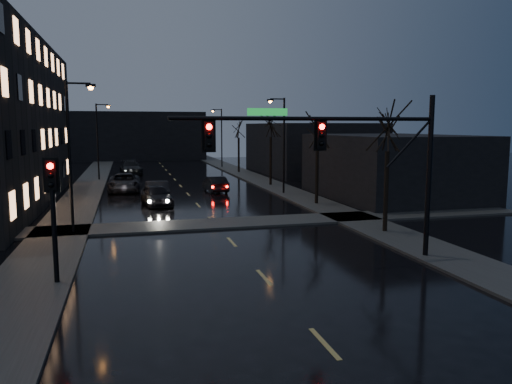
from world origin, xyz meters
TOP-DOWN VIEW (x-y plane):
  - ground at (0.00, 0.00)m, footprint 160.00×160.00m
  - sidewalk_left at (-8.50, 35.00)m, footprint 3.00×140.00m
  - sidewalk_right at (8.50, 35.00)m, footprint 3.00×140.00m
  - sidewalk_cross at (0.00, 18.50)m, footprint 40.00×3.00m
  - commercial_right_near at (15.50, 26.00)m, footprint 10.00×14.00m
  - commercial_right_far at (17.00, 48.00)m, footprint 12.00×18.00m
  - far_block at (-3.00, 78.00)m, footprint 22.00×10.00m
  - signal_mast at (3.85, 9.00)m, footprint 11.11×0.41m
  - signal_pole_left at (-7.50, 8.99)m, footprint 0.35×0.41m
  - tree_near at (8.40, 14.00)m, footprint 3.52×3.52m
  - tree_mid_a at (8.40, 24.00)m, footprint 3.30×3.30m
  - tree_mid_b at (8.40, 36.00)m, footprint 3.74×3.74m
  - tree_far at (8.40, 50.00)m, footprint 3.43×3.43m
  - streetlight_l_near at (-7.58, 18.00)m, footprint 1.53×0.28m
  - streetlight_l_far at (-7.58, 45.00)m, footprint 1.53×0.28m
  - streetlight_r_mid at (7.58, 30.00)m, footprint 1.53×0.28m
  - streetlight_r_far at (7.58, 58.00)m, footprint 1.53×0.28m
  - oncoming_car_a at (-2.93, 26.44)m, footprint 2.38×4.73m
  - oncoming_car_b at (-2.73, 28.30)m, footprint 1.71×4.69m
  - oncoming_car_c at (-5.20, 35.12)m, footprint 2.77×5.80m
  - oncoming_car_d at (-4.47, 51.17)m, footprint 2.86×5.81m
  - lead_car at (2.47, 32.86)m, footprint 1.76×4.26m

SIDE VIEW (x-z plane):
  - ground at x=0.00m, z-range 0.00..0.00m
  - sidewalk_left at x=-8.50m, z-range 0.00..0.12m
  - sidewalk_right at x=8.50m, z-range 0.00..0.12m
  - sidewalk_cross at x=0.00m, z-range 0.00..0.12m
  - lead_car at x=2.47m, z-range 0.00..1.37m
  - oncoming_car_b at x=-2.73m, z-range 0.00..1.54m
  - oncoming_car_a at x=-2.93m, z-range 0.00..1.54m
  - oncoming_car_c at x=-5.20m, z-range 0.00..1.60m
  - oncoming_car_d at x=-4.47m, z-range 0.00..1.62m
  - commercial_right_near at x=15.50m, z-range 0.00..5.00m
  - commercial_right_far at x=17.00m, z-range 0.00..6.00m
  - signal_pole_left at x=-7.50m, z-range 0.75..5.27m
  - far_block at x=-3.00m, z-range 0.00..8.00m
  - streetlight_l_near at x=-7.58m, z-range 0.77..8.77m
  - streetlight_l_far at x=-7.58m, z-range 0.77..8.77m
  - streetlight_r_mid at x=7.58m, z-range 0.77..8.77m
  - streetlight_r_far at x=7.58m, z-range 0.77..8.77m
  - signal_mast at x=3.85m, z-range 1.37..8.37m
  - tree_mid_a at x=8.40m, z-range 2.04..9.61m
  - tree_far at x=8.40m, z-range 2.12..10.00m
  - tree_near at x=8.40m, z-range 2.18..10.26m
  - tree_mid_b at x=8.40m, z-range 2.32..10.90m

